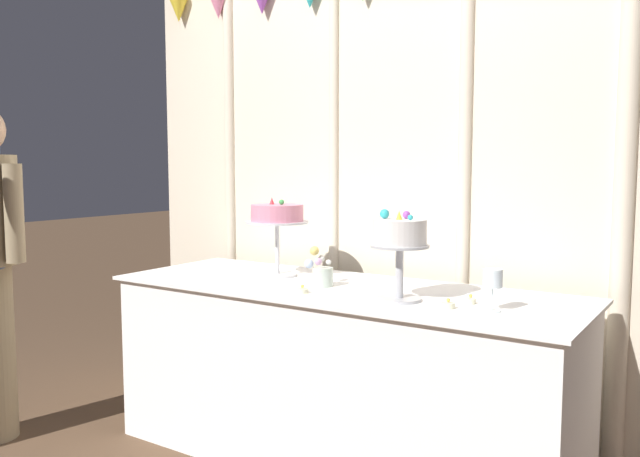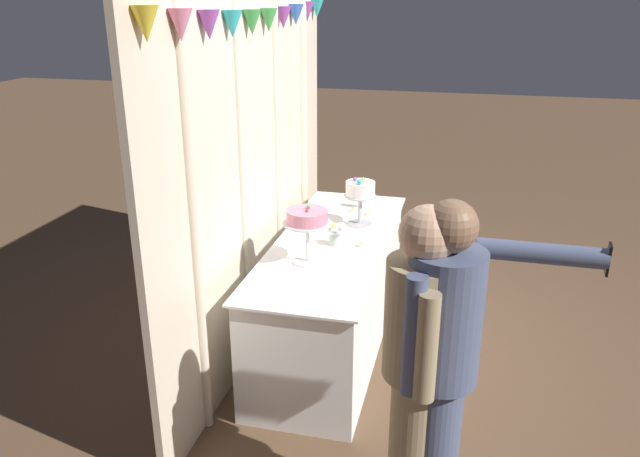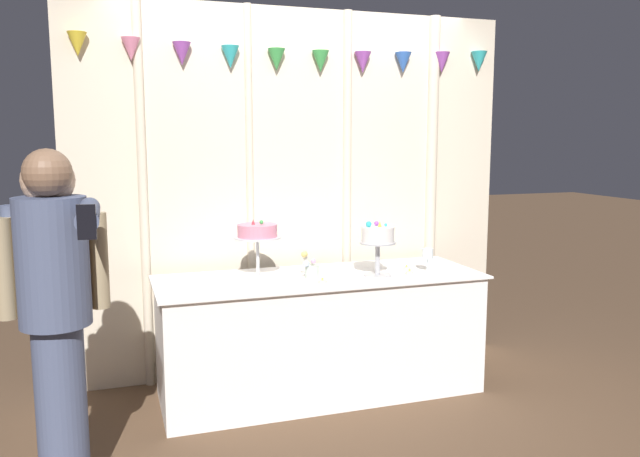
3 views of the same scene
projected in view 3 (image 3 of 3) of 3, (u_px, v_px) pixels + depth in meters
ground_plane at (325, 398)px, 4.02m from camera, size 24.00×24.00×0.00m
draped_curtain at (301, 187)px, 4.41m from camera, size 3.07×0.14×2.50m
cake_table at (320, 335)px, 4.06m from camera, size 2.06×0.73×0.77m
cake_display_nearleft at (257, 235)px, 3.91m from camera, size 0.29×0.29×0.37m
cake_display_nearright at (378, 239)px, 3.97m from camera, size 0.23×0.23×0.35m
wine_glass at (427, 254)px, 4.12m from camera, size 0.07×0.07×0.15m
flower_vase at (311, 268)px, 3.94m from camera, size 0.11×0.10×0.17m
tealight_far_left at (322, 282)px, 3.79m from camera, size 0.05×0.05×0.04m
tealight_near_left at (409, 273)px, 4.04m from camera, size 0.05×0.05×0.04m
tealight_near_right at (407, 269)px, 4.17m from camera, size 0.04×0.04×0.04m
guest_man_pink_jacket at (56, 309)px, 2.86m from camera, size 0.47×0.36×1.56m
guest_girl_blue_dress at (55, 310)px, 2.77m from camera, size 0.42×0.81×1.59m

